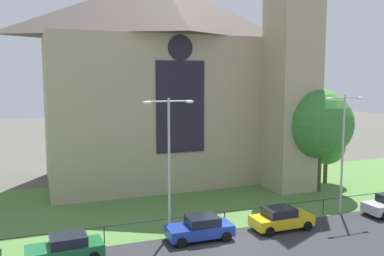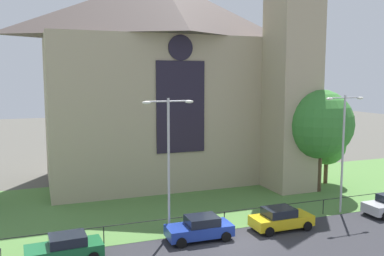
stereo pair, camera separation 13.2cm
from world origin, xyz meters
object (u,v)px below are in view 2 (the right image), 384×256
(church_building, at_px, (170,77))
(tree_right_near, at_px, (318,124))
(parked_car_green, at_px, (65,248))
(streetlamp_far, at_px, (343,139))
(tree_right_far, at_px, (327,146))
(streetlamp_near, at_px, (169,150))
(parked_car_blue, at_px, (200,228))
(parked_car_yellow, at_px, (281,219))

(church_building, relative_size, tree_right_near, 2.81)
(tree_right_near, distance_m, parked_car_green, 24.24)
(streetlamp_far, distance_m, parked_car_green, 20.99)
(tree_right_near, bearing_deg, tree_right_far, 37.58)
(streetlamp_near, bearing_deg, streetlamp_far, 0.00)
(tree_right_far, height_order, parked_car_blue, tree_right_far)
(streetlamp_near, distance_m, parked_car_blue, 5.33)
(tree_right_far, distance_m, parked_car_green, 26.88)
(parked_car_green, xyz_separation_m, parked_car_blue, (8.26, 0.31, 0.00))
(church_building, distance_m, streetlamp_far, 17.88)
(streetlamp_near, relative_size, parked_car_yellow, 2.13)
(streetlamp_far, bearing_deg, tree_right_far, 59.01)
(streetlamp_far, xyz_separation_m, parked_car_blue, (-12.09, -1.31, -4.90))
(streetlamp_near, height_order, parked_car_yellow, streetlamp_near)
(tree_right_near, bearing_deg, church_building, 140.92)
(church_building, xyz_separation_m, tree_right_far, (13.62, -7.00, -6.60))
(streetlamp_far, xyz_separation_m, parked_car_green, (-20.35, -1.63, -4.90))
(streetlamp_near, xyz_separation_m, parked_car_blue, (1.64, -1.31, -4.90))
(streetlamp_far, bearing_deg, parked_car_blue, -173.80)
(tree_right_near, xyz_separation_m, parked_car_green, (-22.44, -7.42, -5.35))
(parked_car_green, bearing_deg, tree_right_near, -164.44)
(tree_right_near, relative_size, parked_car_green, 2.16)
(parked_car_green, bearing_deg, streetlamp_far, -178.15)
(church_building, xyz_separation_m, parked_car_green, (-11.40, -16.39, -9.53))
(streetlamp_near, height_order, streetlamp_far, streetlamp_near)
(church_building, bearing_deg, parked_car_green, -124.81)
(parked_car_green, bearing_deg, parked_car_blue, 179.46)
(tree_right_far, relative_size, streetlamp_near, 0.61)
(streetlamp_near, xyz_separation_m, parked_car_yellow, (7.46, -1.54, -4.90))
(streetlamp_far, relative_size, parked_car_green, 2.10)
(parked_car_blue, bearing_deg, tree_right_far, -150.36)
(streetlamp_near, distance_m, streetlamp_far, 13.73)
(tree_right_near, distance_m, parked_car_blue, 16.74)
(tree_right_near, xyz_separation_m, parked_car_yellow, (-8.36, -7.33, -5.35))
(tree_right_near, relative_size, streetlamp_far, 1.03)
(tree_right_near, height_order, parked_car_yellow, tree_right_near)
(parked_car_yellow, bearing_deg, church_building, 98.93)
(tree_right_near, bearing_deg, parked_car_green, -161.71)
(streetlamp_far, relative_size, parked_car_yellow, 2.13)
(tree_right_near, xyz_separation_m, tree_right_far, (2.57, 1.98, -2.42))
(church_building, xyz_separation_m, parked_car_yellow, (2.69, -16.30, -9.53))
(tree_right_far, bearing_deg, parked_car_yellow, -139.59)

